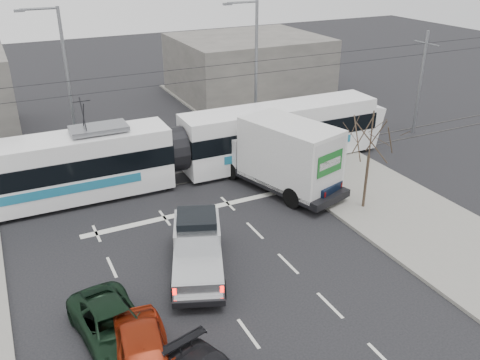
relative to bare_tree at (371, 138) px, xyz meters
name	(u,v)px	position (x,y,z in m)	size (l,w,h in m)	color
ground	(252,274)	(-7.60, -2.50, -3.79)	(120.00, 120.00, 0.00)	black
sidewalk_right	(420,223)	(1.40, -2.50, -3.72)	(6.00, 60.00, 0.15)	gray
rails	(171,180)	(-7.60, 7.50, -3.78)	(60.00, 1.60, 0.03)	#33302D
building_right	(248,66)	(4.40, 21.50, -1.29)	(12.00, 10.00, 5.00)	slate
bare_tree	(371,138)	(0.00, 0.00, 0.00)	(2.40, 2.40, 5.00)	#47382B
traffic_signal	(304,136)	(-1.13, 4.00, -1.05)	(0.44, 0.44, 3.60)	black
street_lamp_near	(254,64)	(-0.29, 11.50, 1.32)	(2.38, 0.25, 9.00)	slate
street_lamp_far	(64,76)	(-11.79, 13.50, 1.32)	(2.38, 0.25, 9.00)	slate
catenary	(167,114)	(-7.60, 7.50, 0.09)	(60.00, 0.20, 7.00)	black
tram	(175,150)	(-7.32, 7.32, -1.95)	(25.49, 2.90, 5.20)	white
silver_pickup	(197,246)	(-9.35, -1.01, -2.78)	(3.80, 5.91, 2.04)	black
box_truck	(280,155)	(-2.58, 3.98, -1.89)	(4.69, 8.13, 3.85)	black
navy_pickup	(294,176)	(-2.21, 3.12, -2.81)	(3.34, 5.01, 1.98)	black
green_car	(113,326)	(-13.50, -3.82, -3.17)	(2.07, 4.49, 1.25)	black
red_car	(144,359)	(-13.02, -5.81, -3.05)	(1.76, 4.37, 1.49)	maroon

